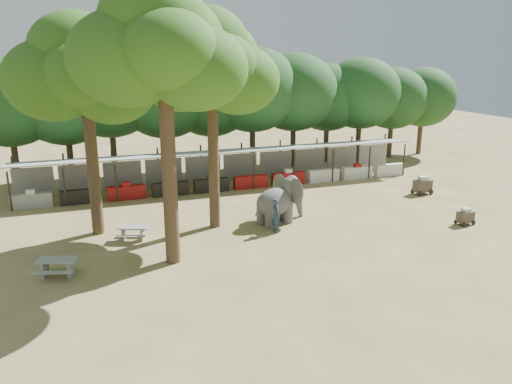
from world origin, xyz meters
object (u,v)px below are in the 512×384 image
object	(u,v)px
yard_tree_center	(159,49)
cart_back	(422,185)
picnic_table_near	(57,265)
cart_front	(465,216)
handler	(276,215)
elephant	(280,200)
yard_tree_left	(81,71)
yard_tree_back	(208,64)
picnic_table_far	(133,231)

from	to	relation	value
yard_tree_center	cart_back	world-z (taller)	yard_tree_center
picnic_table_near	cart_front	xyz separation A→B (m)	(20.79, -0.30, -0.05)
handler	picnic_table_near	distance (m)	10.82
elephant	cart_back	distance (m)	11.32
yard_tree_left	yard_tree_back	bearing A→B (deg)	-9.46
yard_tree_center	picnic_table_far	xyz separation A→B (m)	(-1.26, 3.15, -8.74)
yard_tree_left	picnic_table_far	size ratio (longest dim) A/B	6.16
elephant	yard_tree_left	bearing A→B (deg)	151.75
yard_tree_left	handler	bearing A→B (deg)	-19.04
yard_tree_back	handler	world-z (taller)	yard_tree_back
picnic_table_far	picnic_table_near	bearing A→B (deg)	-115.38
handler	cart_back	size ratio (longest dim) A/B	1.41
yard_tree_left	handler	world-z (taller)	yard_tree_left
yard_tree_left	picnic_table_far	bearing A→B (deg)	-46.68
yard_tree_center	handler	size ratio (longest dim) A/B	6.66
yard_tree_center	picnic_table_far	world-z (taller)	yard_tree_center
cart_front	picnic_table_far	bearing A→B (deg)	163.69
handler	cart_front	size ratio (longest dim) A/B	1.80
yard_tree_center	handler	xyz separation A→B (m)	(5.92, 1.92, -8.30)
handler	elephant	bearing A→B (deg)	-34.26
yard_tree_back	picnic_table_far	bearing A→B (deg)	-168.70
yard_tree_center	handler	world-z (taller)	yard_tree_center
picnic_table_near	cart_back	distance (m)	23.22
yard_tree_center	picnic_table_near	world-z (taller)	yard_tree_center
handler	picnic_table_near	size ratio (longest dim) A/B	0.95
elephant	picnic_table_near	xyz separation A→B (m)	(-11.43, -3.47, -0.75)
handler	yard_tree_center	bearing A→B (deg)	104.20
cart_back	cart_front	bearing A→B (deg)	-109.62
yard_tree_back	cart_back	xyz separation A→B (m)	(14.82, 1.51, -7.94)
yard_tree_center	cart_front	bearing A→B (deg)	-1.61
picnic_table_far	cart_front	world-z (taller)	cart_front
picnic_table_far	cart_back	xyz separation A→B (m)	(19.08, 2.36, 0.13)
picnic_table_far	cart_back	bearing A→B (deg)	27.81
picnic_table_near	cart_front	world-z (taller)	cart_front
picnic_table_far	cart_back	distance (m)	19.22
elephant	picnic_table_far	xyz separation A→B (m)	(-7.99, -0.16, -0.80)
handler	cart_back	world-z (taller)	handler
cart_back	elephant	bearing A→B (deg)	-172.28
elephant	picnic_table_near	bearing A→B (deg)	178.45
yard_tree_left	yard_tree_center	distance (m)	5.92
yard_tree_left	cart_front	world-z (taller)	yard_tree_left
yard_tree_center	handler	distance (m)	10.38
picnic_table_near	picnic_table_far	size ratio (longest dim) A/B	1.07
yard_tree_center	cart_back	xyz separation A→B (m)	(17.82, 5.51, -8.61)
elephant	picnic_table_far	world-z (taller)	elephant
elephant	picnic_table_near	distance (m)	11.97
picnic_table_near	yard_tree_back	bearing A→B (deg)	44.89
picnic_table_near	cart_back	size ratio (longest dim) A/B	1.48
elephant	cart_back	world-z (taller)	elephant
yard_tree_back	picnic_table_near	distance (m)	11.87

